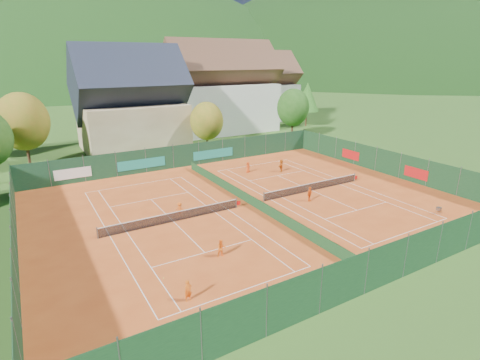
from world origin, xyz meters
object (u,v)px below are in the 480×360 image
player_right_far_b (281,166)px  player_right_near (310,194)px  chalet (131,106)px  ball_hopper (439,209)px  player_left_mid (221,248)px  hotel_block_b (259,91)px  player_left_far (180,209)px  player_right_far_a (248,167)px  hotel_block_a (222,93)px  player_left_near (188,291)px

player_right_far_b → player_right_near: bearing=31.5°
chalet → ball_hopper: 44.58m
player_left_mid → chalet: bearing=93.1°
hotel_block_b → player_left_far: hotel_block_b is taller
chalet → player_right_far_a: 23.06m
hotel_block_a → player_left_mid: hotel_block_a is taller
player_left_far → player_right_far_a: 15.05m
ball_hopper → player_left_mid: 21.15m
player_right_near → hotel_block_a: bearing=51.7°
chalet → player_left_near: size_ratio=11.73×
player_left_mid → player_right_far_a: player_left_mid is taller
player_left_near → player_left_mid: (4.14, 3.61, -0.01)m
player_right_near → chalet: bearing=81.9°
player_left_near → hotel_block_a: bearing=51.0°
chalet → player_right_near: 33.86m
player_right_far_b → hotel_block_a: bearing=-140.8°
player_left_far → player_right_far_a: size_ratio=0.94×
ball_hopper → player_left_far: 23.87m
ball_hopper → player_left_mid: bearing=170.8°
player_left_mid → player_right_far_a: 21.22m
hotel_block_b → player_right_near: hotel_block_b is taller
hotel_block_b → player_left_mid: hotel_block_b is taller
player_right_far_b → player_left_far: bearing=-16.0°
hotel_block_b → ball_hopper: (-16.32, -54.90, -6.06)m
player_left_mid → player_right_near: 13.92m
player_right_near → player_right_far_b: (3.72, 9.80, 0.03)m
player_right_far_b → player_left_near: bearing=4.4°
ball_hopper → player_right_far_b: (-4.30, 18.50, 0.23)m
hotel_block_b → ball_hopper: size_ratio=21.60×
hotel_block_a → player_left_far: (-22.97, -34.92, -6.75)m
hotel_block_b → player_right_far_a: bearing=-125.3°
chalet → player_left_mid: 38.23m
ball_hopper → hotel_block_a: bearing=87.2°
hotel_block_a → player_left_near: size_ratio=15.64×
player_left_near → player_right_far_b: bearing=33.2°
ball_hopper → player_right_far_a: player_right_far_a is taller
player_left_far → ball_hopper: bearing=-178.4°
player_right_far_a → player_left_near: bearing=42.9°
ball_hopper → chalet: bearing=112.2°
player_left_far → player_right_near: 13.05m
player_left_mid → player_right_far_a: size_ratio=1.01×
chalet → player_left_far: bearing=-97.8°
player_right_near → hotel_block_b: bearing=39.1°
player_right_far_a → ball_hopper: bearing=104.1°
player_right_near → ball_hopper: bearing=-70.4°
hotel_block_b → player_right_far_a: size_ratio=12.74×
hotel_block_b → ball_hopper: hotel_block_b is taller
chalet → hotel_block_b: chalet is taller
player_right_far_b → ball_hopper: bearing=65.4°
chalet → hotel_block_b: (33.00, 14.00, -0.01)m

